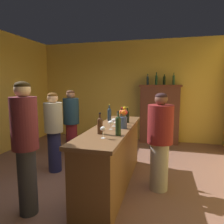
{
  "coord_description": "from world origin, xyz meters",
  "views": [
    {
      "loc": [
        1.12,
        -3.03,
        1.69
      ],
      "look_at": [
        0.33,
        0.04,
        1.26
      ],
      "focal_mm": 32.95,
      "sensor_mm": 36.0,
      "label": 1
    }
  ],
  "objects_px": {
    "wine_bottle_pinot": "(109,114)",
    "wine_bottle_riesling": "(100,125)",
    "wine_glass_rear": "(119,115)",
    "wine_glass_spare": "(114,120)",
    "display_cabinet": "(159,113)",
    "flower_arrangement": "(123,118)",
    "display_bottle_center": "(164,80)",
    "display_bottle_midright": "(174,79)",
    "wine_glass_mid": "(103,129)",
    "display_bottle_midleft": "(156,79)",
    "wine_glass_front": "(111,123)",
    "cheese_plate": "(113,122)",
    "wine_bottle_rose": "(128,116)",
    "patron_by_cabinet": "(25,142)",
    "patron_tall": "(71,120)",
    "wine_bottle_syrah": "(118,125)",
    "display_bottle_left": "(148,80)",
    "wine_bottle_merlot": "(122,117)",
    "patron_in_grey": "(54,129)",
    "bar_counter": "(112,156)",
    "bartender": "(160,139)"
  },
  "relations": [
    {
      "from": "wine_bottle_syrah",
      "to": "display_bottle_left",
      "type": "bearing_deg",
      "value": 88.08
    },
    {
      "from": "display_bottle_midright",
      "to": "patron_tall",
      "type": "height_order",
      "value": "display_bottle_midright"
    },
    {
      "from": "wine_bottle_merlot",
      "to": "wine_bottle_syrah",
      "type": "xyz_separation_m",
      "value": [
        0.1,
        -0.71,
        0.01
      ]
    },
    {
      "from": "display_cabinet",
      "to": "wine_glass_rear",
      "type": "xyz_separation_m",
      "value": [
        -0.71,
        -2.16,
        0.23
      ]
    },
    {
      "from": "wine_bottle_merlot",
      "to": "wine_glass_front",
      "type": "relative_size",
      "value": 2.18
    },
    {
      "from": "display_cabinet",
      "to": "patron_by_cabinet",
      "type": "height_order",
      "value": "patron_by_cabinet"
    },
    {
      "from": "display_bottle_center",
      "to": "display_bottle_midright",
      "type": "distance_m",
      "value": 0.25
    },
    {
      "from": "wine_glass_front",
      "to": "cheese_plate",
      "type": "distance_m",
      "value": 0.6
    },
    {
      "from": "wine_bottle_rose",
      "to": "flower_arrangement",
      "type": "bearing_deg",
      "value": -87.39
    },
    {
      "from": "display_cabinet",
      "to": "wine_glass_mid",
      "type": "relative_size",
      "value": 10.64
    },
    {
      "from": "wine_bottle_pinot",
      "to": "wine_bottle_riesling",
      "type": "xyz_separation_m",
      "value": [
        0.15,
        -1.06,
        -0.0
      ]
    },
    {
      "from": "wine_bottle_rose",
      "to": "display_bottle_center",
      "type": "distance_m",
      "value": 2.49
    },
    {
      "from": "display_cabinet",
      "to": "wine_glass_rear",
      "type": "relative_size",
      "value": 10.1
    },
    {
      "from": "flower_arrangement",
      "to": "wine_bottle_merlot",
      "type": "bearing_deg",
      "value": 107.36
    },
    {
      "from": "wine_glass_mid",
      "to": "patron_tall",
      "type": "relative_size",
      "value": 0.1
    },
    {
      "from": "wine_bottle_pinot",
      "to": "wine_glass_rear",
      "type": "distance_m",
      "value": 0.18
    },
    {
      "from": "wine_bottle_rose",
      "to": "bar_counter",
      "type": "bearing_deg",
      "value": -109.89
    },
    {
      "from": "wine_glass_mid",
      "to": "display_bottle_midright",
      "type": "xyz_separation_m",
      "value": [
        0.97,
        3.48,
        0.72
      ]
    },
    {
      "from": "flower_arrangement",
      "to": "wine_glass_front",
      "type": "bearing_deg",
      "value": -142.47
    },
    {
      "from": "wine_glass_mid",
      "to": "display_bottle_midleft",
      "type": "bearing_deg",
      "value": 81.75
    },
    {
      "from": "wine_bottle_rose",
      "to": "wine_glass_spare",
      "type": "xyz_separation_m",
      "value": [
        -0.16,
        -0.38,
        -0.02
      ]
    },
    {
      "from": "wine_glass_rear",
      "to": "wine_glass_spare",
      "type": "xyz_separation_m",
      "value": [
        0.04,
        -0.54,
        -0.02
      ]
    },
    {
      "from": "wine_glass_front",
      "to": "display_bottle_midleft",
      "type": "xyz_separation_m",
      "value": [
        0.54,
        2.94,
        0.73
      ]
    },
    {
      "from": "wine_bottle_riesling",
      "to": "display_bottle_midleft",
      "type": "height_order",
      "value": "display_bottle_midleft"
    },
    {
      "from": "display_bottle_left",
      "to": "patron_in_grey",
      "type": "height_order",
      "value": "display_bottle_left"
    },
    {
      "from": "wine_bottle_pinot",
      "to": "cheese_plate",
      "type": "relative_size",
      "value": 1.61
    },
    {
      "from": "display_bottle_left",
      "to": "display_bottle_center",
      "type": "bearing_deg",
      "value": -0.0
    },
    {
      "from": "patron_by_cabinet",
      "to": "cheese_plate",
      "type": "bearing_deg",
      "value": 0.88
    },
    {
      "from": "wine_glass_front",
      "to": "wine_glass_mid",
      "type": "height_order",
      "value": "wine_glass_mid"
    },
    {
      "from": "wine_bottle_rose",
      "to": "patron_tall",
      "type": "relative_size",
      "value": 0.19
    },
    {
      "from": "bar_counter",
      "to": "display_bottle_left",
      "type": "distance_m",
      "value": 3.09
    },
    {
      "from": "flower_arrangement",
      "to": "display_bottle_midleft",
      "type": "xyz_separation_m",
      "value": [
        0.37,
        2.81,
        0.68
      ]
    },
    {
      "from": "display_bottle_midleft",
      "to": "patron_by_cabinet",
      "type": "height_order",
      "value": "display_bottle_midleft"
    },
    {
      "from": "wine_glass_rear",
      "to": "patron_tall",
      "type": "height_order",
      "value": "patron_tall"
    },
    {
      "from": "display_bottle_center",
      "to": "wine_glass_rear",
      "type": "bearing_deg",
      "value": -110.63
    },
    {
      "from": "display_bottle_midright",
      "to": "wine_bottle_riesling",
      "type": "bearing_deg",
      "value": -108.45
    },
    {
      "from": "wine_glass_spare",
      "to": "wine_bottle_rose",
      "type": "bearing_deg",
      "value": 67.14
    },
    {
      "from": "display_bottle_center",
      "to": "patron_tall",
      "type": "xyz_separation_m",
      "value": [
        -2.07,
        -1.63,
        -0.96
      ]
    },
    {
      "from": "wine_glass_mid",
      "to": "patron_in_grey",
      "type": "relative_size",
      "value": 0.1
    },
    {
      "from": "patron_by_cabinet",
      "to": "wine_bottle_merlot",
      "type": "bearing_deg",
      "value": -9.07
    },
    {
      "from": "bar_counter",
      "to": "wine_bottle_merlot",
      "type": "height_order",
      "value": "wine_bottle_merlot"
    },
    {
      "from": "wine_bottle_syrah",
      "to": "flower_arrangement",
      "type": "distance_m",
      "value": 0.46
    },
    {
      "from": "display_bottle_midleft",
      "to": "cheese_plate",
      "type": "bearing_deg",
      "value": -105.4
    },
    {
      "from": "wine_bottle_pinot",
      "to": "patron_tall",
      "type": "height_order",
      "value": "patron_tall"
    },
    {
      "from": "wine_bottle_pinot",
      "to": "flower_arrangement",
      "type": "relative_size",
      "value": 0.91
    },
    {
      "from": "wine_glass_rear",
      "to": "bartender",
      "type": "xyz_separation_m",
      "value": [
        0.8,
        -0.58,
        -0.26
      ]
    },
    {
      "from": "display_bottle_center",
      "to": "patron_by_cabinet",
      "type": "distance_m",
      "value": 4.24
    },
    {
      "from": "wine_bottle_pinot",
      "to": "cheese_plate",
      "type": "distance_m",
      "value": 0.24
    },
    {
      "from": "wine_bottle_pinot",
      "to": "display_bottle_center",
      "type": "xyz_separation_m",
      "value": [
        0.99,
        2.2,
        0.68
      ]
    },
    {
      "from": "wine_bottle_pinot",
      "to": "wine_bottle_riesling",
      "type": "bearing_deg",
      "value": -81.8
    }
  ]
}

